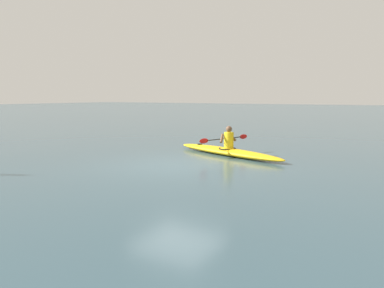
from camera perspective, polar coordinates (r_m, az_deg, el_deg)
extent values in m
plane|color=#334C56|center=(10.85, -2.26, -3.32)|extent=(160.00, 160.00, 0.00)
ellipsoid|color=#EAB214|center=(12.65, 5.62, -1.20)|extent=(4.76, 2.15, 0.26)
torus|color=black|center=(12.63, 5.64, -0.72)|extent=(0.78, 0.78, 0.04)
cylinder|color=black|center=(13.65, 1.26, -0.01)|extent=(0.18, 0.18, 0.02)
cylinder|color=yellow|center=(12.55, 5.85, 0.61)|extent=(0.33, 0.33, 0.56)
sphere|color=brown|center=(12.51, 5.87, 2.38)|extent=(0.21, 0.21, 0.21)
cylinder|color=black|center=(12.68, 5.19, 0.85)|extent=(0.65, 1.89, 0.03)
ellipsoid|color=red|center=(11.99, 1.90, 0.49)|extent=(0.16, 0.39, 0.17)
ellipsoid|color=red|center=(13.41, 8.14, 1.18)|extent=(0.16, 0.39, 0.17)
cylinder|color=brown|center=(12.40, 4.74, 0.91)|extent=(0.17, 0.31, 0.34)
cylinder|color=brown|center=(12.79, 6.41, 1.09)|extent=(0.25, 0.25, 0.34)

